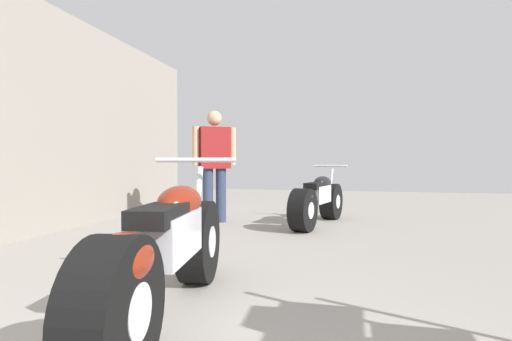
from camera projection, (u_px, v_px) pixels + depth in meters
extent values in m
plane|color=gray|center=(270.00, 251.00, 3.98)|extent=(17.26, 17.26, 0.00)
cube|color=gray|center=(30.00, 116.00, 4.65)|extent=(0.08, 7.91, 2.88)
cylinder|color=black|center=(199.00, 241.00, 2.93)|extent=(0.29, 0.63, 0.61)
cylinder|color=silver|center=(199.00, 241.00, 2.93)|extent=(0.25, 0.26, 0.23)
cylinder|color=black|center=(115.00, 311.00, 1.56)|extent=(0.29, 0.63, 0.61)
cylinder|color=silver|center=(115.00, 311.00, 1.56)|extent=(0.25, 0.26, 0.23)
cube|color=silver|center=(169.00, 236.00, 2.24)|extent=(0.32, 0.64, 0.27)
ellipsoid|color=maroon|center=(180.00, 202.00, 2.45)|extent=(0.32, 0.53, 0.21)
cube|color=black|center=(159.00, 215.00, 2.07)|extent=(0.27, 0.48, 0.10)
ellipsoid|color=maroon|center=(120.00, 261.00, 1.60)|extent=(0.31, 0.45, 0.23)
cylinder|color=silver|center=(197.00, 204.00, 2.89)|extent=(0.08, 0.24, 0.55)
cylinder|color=silver|center=(196.00, 160.00, 2.84)|extent=(0.59, 0.12, 0.03)
cylinder|color=silver|center=(126.00, 298.00, 1.98)|extent=(0.16, 0.53, 0.09)
cylinder|color=black|center=(331.00, 201.00, 6.18)|extent=(0.35, 0.60, 0.56)
cylinder|color=silver|center=(331.00, 201.00, 6.18)|extent=(0.27, 0.26, 0.21)
cylinder|color=black|center=(303.00, 210.00, 5.06)|extent=(0.35, 0.60, 0.56)
cylinder|color=silver|center=(303.00, 210.00, 5.06)|extent=(0.27, 0.26, 0.21)
cube|color=silver|center=(318.00, 194.00, 5.62)|extent=(0.33, 0.59, 0.24)
ellipsoid|color=black|center=(323.00, 183.00, 5.78)|extent=(0.33, 0.49, 0.19)
cube|color=black|center=(315.00, 186.00, 5.47)|extent=(0.28, 0.45, 0.09)
ellipsoid|color=black|center=(304.00, 196.00, 5.09)|extent=(0.31, 0.43, 0.21)
cylinder|color=silver|center=(331.00, 185.00, 6.15)|extent=(0.09, 0.22, 0.51)
cylinder|color=silver|center=(330.00, 166.00, 6.11)|extent=(0.53, 0.16, 0.03)
cylinder|color=silver|center=(304.00, 213.00, 5.44)|extent=(0.19, 0.49, 0.08)
cylinder|color=#2D3851|center=(208.00, 196.00, 5.82)|extent=(0.21, 0.21, 0.80)
cylinder|color=#2D3851|center=(221.00, 195.00, 5.89)|extent=(0.21, 0.21, 0.80)
cube|color=maroon|center=(214.00, 148.00, 5.84)|extent=(0.50, 0.45, 0.61)
cylinder|color=tan|center=(196.00, 146.00, 5.74)|extent=(0.15, 0.15, 0.56)
cylinder|color=tan|center=(232.00, 146.00, 5.93)|extent=(0.15, 0.15, 0.56)
sphere|color=tan|center=(214.00, 118.00, 5.83)|extent=(0.22, 0.22, 0.22)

